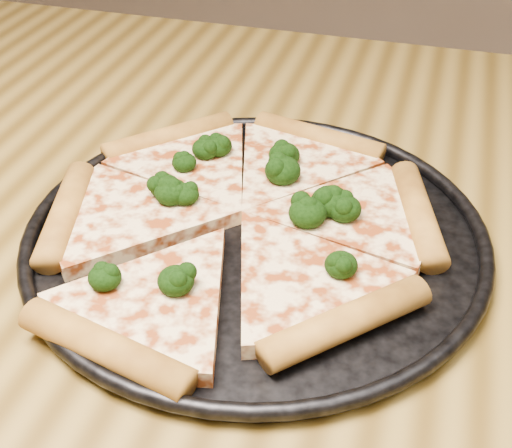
# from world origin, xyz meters

# --- Properties ---
(dining_table) EXTENTS (1.20, 0.90, 0.75)m
(dining_table) POSITION_xyz_m (0.00, 0.00, 0.66)
(dining_table) COLOR olive
(dining_table) RESTS_ON ground
(pizza_pan) EXTENTS (0.36, 0.36, 0.02)m
(pizza_pan) POSITION_xyz_m (0.05, 0.01, 0.76)
(pizza_pan) COLOR black
(pizza_pan) RESTS_ON dining_table
(pizza) EXTENTS (0.33, 0.35, 0.02)m
(pizza) POSITION_xyz_m (0.04, 0.01, 0.77)
(pizza) COLOR #FFDD9C
(pizza) RESTS_ON pizza_pan
(broccoli_florets) EXTENTS (0.18, 0.22, 0.02)m
(broccoli_florets) POSITION_xyz_m (0.04, 0.03, 0.78)
(broccoli_florets) COLOR black
(broccoli_florets) RESTS_ON pizza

